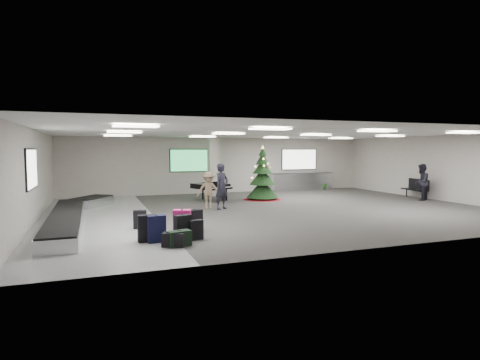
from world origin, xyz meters
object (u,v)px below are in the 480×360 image
object	(u,v)px
service_counter	(301,181)
potted_plant_left	(265,185)
potted_plant_right	(323,182)
grand_piano	(211,186)
traveler_bench	(421,182)
traveler_a	(222,187)
bench	(416,187)
pink_suitcase	(182,223)
baggage_carousel	(72,215)
christmas_tree	(262,181)
traveler_b	(209,190)

from	to	relation	value
service_counter	potted_plant_left	xyz separation A→B (m)	(-2.57, -0.26, -0.13)
service_counter	potted_plant_right	distance (m)	1.50
grand_piano	traveler_bench	world-z (taller)	traveler_bench
traveler_a	potted_plant_right	world-z (taller)	traveler_a
bench	traveler_bench	distance (m)	1.02
grand_piano	potted_plant_right	size ratio (longest dim) A/B	2.32
bench	traveler_a	size ratio (longest dim) A/B	0.84
pink_suitcase	grand_piano	size ratio (longest dim) A/B	0.38
baggage_carousel	christmas_tree	size ratio (longest dim) A/B	3.55
traveler_bench	potted_plant_left	world-z (taller)	traveler_bench
service_counter	traveler_b	size ratio (longest dim) A/B	2.57
christmas_tree	traveler_bench	distance (m)	7.85
christmas_tree	traveler_a	bearing A→B (deg)	-139.99
service_counter	traveler_bench	world-z (taller)	traveler_bench
pink_suitcase	potted_plant_right	xyz separation A→B (m)	(11.22, 10.39, 0.06)
bench	potted_plant_right	bearing A→B (deg)	118.24
traveler_a	traveler_b	world-z (taller)	traveler_a
pink_suitcase	traveler_a	size ratio (longest dim) A/B	0.41
christmas_tree	traveler_a	distance (m)	3.82
traveler_b	potted_plant_right	bearing A→B (deg)	42.17
grand_piano	traveler_bench	size ratio (longest dim) A/B	1.15
potted_plant_left	traveler_a	bearing A→B (deg)	-128.40
christmas_tree	grand_piano	distance (m)	2.60
traveler_bench	pink_suitcase	bearing A→B (deg)	-14.39
christmas_tree	potted_plant_left	distance (m)	3.60
bench	traveler_bench	xyz separation A→B (m)	(-0.48, -0.83, 0.34)
baggage_carousel	traveler_bench	world-z (taller)	traveler_bench
pink_suitcase	traveler_bench	distance (m)	13.49
grand_piano	bench	world-z (taller)	bench
traveler_bench	potted_plant_left	size ratio (longest dim) A/B	2.19
baggage_carousel	traveler_a	world-z (taller)	traveler_a
pink_suitcase	traveler_b	xyz separation A→B (m)	(2.23, 5.10, 0.40)
traveler_bench	potted_plant_right	bearing A→B (deg)	-107.42
traveler_b	potted_plant_left	world-z (taller)	traveler_b
bench	potted_plant_left	size ratio (longest dim) A/B	1.96
baggage_carousel	traveler_a	xyz separation A→B (m)	(5.79, 0.81, 0.75)
traveler_b	grand_piano	bearing A→B (deg)	83.24
service_counter	pink_suitcase	bearing A→B (deg)	-132.71
service_counter	christmas_tree	xyz separation A→B (m)	(-4.12, -3.46, 0.39)
grand_piano	christmas_tree	bearing A→B (deg)	-33.57
christmas_tree	potted_plant_left	bearing A→B (deg)	64.06
christmas_tree	bench	size ratio (longest dim) A/B	1.69
christmas_tree	traveler_b	bearing A→B (deg)	-149.58
christmas_tree	bench	world-z (taller)	christmas_tree
baggage_carousel	potted_plant_left	xyz separation A→B (m)	(10.27, 6.47, 0.20)
grand_piano	traveler_a	world-z (taller)	traveler_a
service_counter	grand_piano	bearing A→B (deg)	-156.09
traveler_b	pink_suitcase	bearing A→B (deg)	-102.01
christmas_tree	potted_plant_right	world-z (taller)	christmas_tree
potted_plant_right	pink_suitcase	bearing A→B (deg)	-137.19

